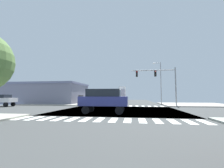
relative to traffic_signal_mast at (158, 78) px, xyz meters
name	(u,v)px	position (x,y,z in m)	size (l,w,h in m)	color
ground	(119,110)	(-5.74, -7.56, -4.72)	(90.00, 90.00, 0.05)	#343636
sidewalk_corner_ne	(195,105)	(7.26, 4.44, -4.63)	(12.00, 12.00, 0.14)	gray
sidewalk_corner_nw	(63,104)	(-18.74, 4.44, -4.63)	(12.00, 12.00, 0.14)	gray
crosswalk_near	(106,120)	(-5.99, -14.86, -4.69)	(13.50, 2.00, 0.01)	white
crosswalk_far	(122,106)	(-5.99, -0.26, -4.69)	(13.50, 2.00, 0.01)	white
traffic_signal_mast	(158,78)	(0.00, 0.00, 0.00)	(7.17, 0.55, 6.33)	gray
street_lamp	(160,79)	(1.71, 8.04, 0.59)	(1.78, 0.32, 8.95)	gray
bank_building	(48,93)	(-23.12, 6.16, -2.47)	(17.29, 10.54, 4.44)	gray
suv_nearside_1	(115,96)	(-10.74, 31.33, -3.30)	(1.96, 4.60, 2.34)	black
suv_farside_2	(104,99)	(-6.91, -11.06, -3.30)	(4.60, 1.96, 2.34)	black
sedan_crossing_1	(2,99)	(-24.90, -4.06, -3.58)	(4.30, 1.80, 1.88)	black
sedan_queued_2	(109,98)	(-10.74, 15.31, -3.58)	(1.80, 4.30, 1.88)	black
sedan_trailing_3	(114,99)	(-7.74, 3.71, -3.58)	(1.80, 4.30, 1.88)	black
box_truck_middle_1	(122,93)	(-7.74, 26.32, -2.13)	(2.40, 7.20, 4.85)	black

